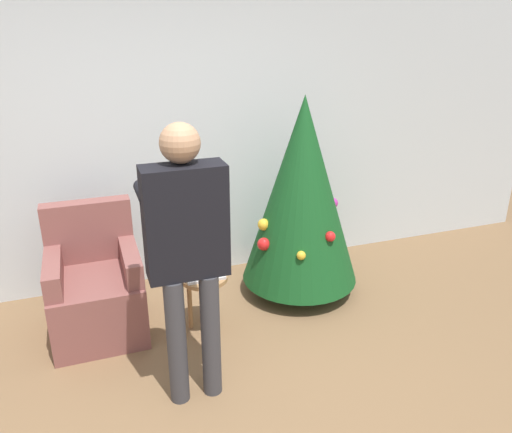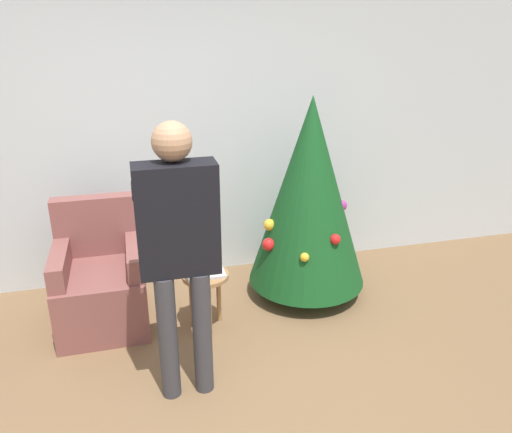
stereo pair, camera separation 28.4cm
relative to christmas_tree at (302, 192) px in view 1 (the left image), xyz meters
The scene contains 6 objects.
wall_back 1.28m from the christmas_tree, 145.99° to the left, with size 8.00×0.06×2.70m.
christmas_tree is the anchor object (origin of this frame).
armchair 1.80m from the christmas_tree, behind, with size 0.66×0.75×0.96m.
person_standing 1.52m from the christmas_tree, 140.69° to the right, with size 0.48×0.57×1.73m.
side_stool 1.12m from the christmas_tree, 161.03° to the right, with size 0.35×0.35×0.46m.
laptop 1.08m from the christmas_tree, 161.03° to the right, with size 0.29×0.21×0.02m.
Camera 1 is at (-0.67, -2.01, 2.23)m, focal length 35.00 mm.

